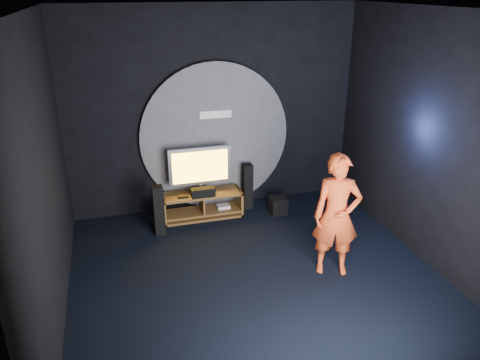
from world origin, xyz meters
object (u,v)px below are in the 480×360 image
tv (200,168)px  tower_speaker_right (247,186)px  tower_speaker_left (159,210)px  subwoofer (278,205)px  player (337,216)px  media_console (202,206)px

tv → tower_speaker_right: tv is taller
tower_speaker_left → subwoofer: tower_speaker_left is taller
tv → player: bearing=-56.9°
tv → tower_speaker_left: size_ratio=1.28×
media_console → tower_speaker_left: tower_speaker_left is taller
tower_speaker_left → subwoofer: size_ratio=2.71×
tower_speaker_left → player: 2.85m
subwoofer → tower_speaker_right: bearing=140.1°
media_console → subwoofer: size_ratio=4.47×
tv → tower_speaker_right: bearing=4.4°
media_console → player: 2.66m
tower_speaker_right → tv: bearing=-175.6°
tower_speaker_right → subwoofer: 0.65m
media_console → tower_speaker_right: tower_speaker_right is taller
tv → tower_speaker_left: (-0.78, -0.46, -0.47)m
tv → player: player is taller
media_console → subwoofer: bearing=-10.7°
tower_speaker_left → tower_speaker_right: size_ratio=1.00×
media_console → subwoofer: media_console is taller
media_console → player: bearing=-56.2°
tower_speaker_left → tower_speaker_right: (1.64, 0.53, 0.00)m
tower_speaker_right → subwoofer: size_ratio=2.71×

